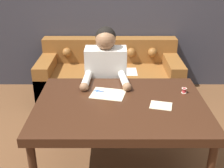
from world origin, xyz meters
TOP-DOWN VIEW (x-y plane):
  - dining_table at (-0.03, 0.03)m, footprint 1.39×1.00m
  - couch at (-0.13, 1.66)m, footprint 1.91×0.86m
  - person at (-0.16, 0.67)m, footprint 0.46×0.60m
  - pattern_paper_main at (-0.13, 0.19)m, footprint 0.33×0.28m
  - pattern_paper_offcut at (0.29, -0.02)m, footprint 0.20×0.18m
  - scissors at (-0.20, 0.24)m, footprint 0.22×0.11m
  - thread_spool at (0.53, 0.22)m, footprint 0.04×0.04m

SIDE VIEW (x-z plane):
  - couch at x=-0.13m, z-range -0.10..0.69m
  - person at x=-0.16m, z-range 0.01..1.25m
  - dining_table at x=-0.03m, z-range 0.31..1.08m
  - pattern_paper_main at x=-0.13m, z-range 0.76..0.77m
  - pattern_paper_offcut at x=0.29m, z-range 0.76..0.77m
  - scissors at x=-0.20m, z-range 0.76..0.77m
  - thread_spool at x=0.53m, z-range 0.76..0.81m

